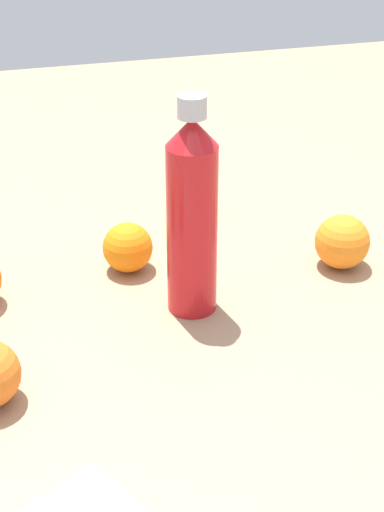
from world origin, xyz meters
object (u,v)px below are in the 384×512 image
at_px(orange_1, 342,242).
at_px(orange_3, 128,247).
at_px(water_bottle, 192,215).
at_px(orange_0, 191,199).

xyz_separation_m(orange_1, orange_3, (0.08, 0.31, -0.00)).
bearing_deg(water_bottle, orange_1, -12.09).
bearing_deg(orange_1, orange_0, 38.67).
xyz_separation_m(orange_0, orange_3, (-0.14, 0.14, 0.00)).
bearing_deg(orange_1, water_bottle, 100.86).
height_order(orange_0, orange_1, orange_1).
relative_size(orange_0, orange_1, 0.81).
xyz_separation_m(water_bottle, orange_1, (0.05, -0.24, -0.10)).
xyz_separation_m(water_bottle, orange_3, (0.12, 0.06, -0.10)).
xyz_separation_m(water_bottle, orange_0, (0.26, -0.07, -0.11)).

